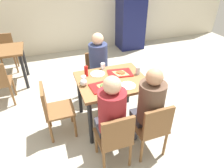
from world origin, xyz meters
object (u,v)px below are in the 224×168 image
(person_in_red, at_px, (111,114))
(condiment_bottle, at_px, (86,71))
(pizza_slice_b, at_px, (121,73))
(person_in_brown_jacket, at_px, (149,105))
(background_table, at_px, (0,57))
(tray_red_near, at_px, (104,86))
(soda_can, at_px, (138,71))
(paper_plate_near_edge, at_px, (128,85))
(foil_bundle, at_px, (83,82))
(pizza_slice_a, at_px, (104,85))
(plastic_cup_b, at_px, (123,89))
(plastic_cup_a, at_px, (103,66))
(tray_red_far, at_px, (120,73))
(paper_plate_center, at_px, (98,74))
(chair_far_side, at_px, (97,72))
(main_table, at_px, (112,86))
(chair_left_end, at_px, (53,108))
(chair_near_right, at_px, (153,127))
(plastic_cup_c, at_px, (84,79))
(background_chair_far, at_px, (6,50))
(chair_near_left, at_px, (115,137))
(drink_fridge, at_px, (131,15))
(person_far_side, at_px, (99,63))

(person_in_red, bearing_deg, condiment_bottle, 94.77)
(pizza_slice_b, height_order, condiment_bottle, condiment_bottle)
(person_in_brown_jacket, relative_size, background_table, 1.39)
(tray_red_near, xyz_separation_m, soda_can, (0.60, 0.17, 0.05))
(paper_plate_near_edge, xyz_separation_m, foil_bundle, (-0.57, 0.21, 0.05))
(background_table, bearing_deg, pizza_slice_a, -51.40)
(person_in_red, distance_m, plastic_cup_b, 0.42)
(plastic_cup_a, xyz_separation_m, soda_can, (0.45, -0.34, 0.01))
(person_in_brown_jacket, height_order, pizza_slice_a, person_in_brown_jacket)
(tray_red_far, relative_size, paper_plate_near_edge, 1.64)
(person_in_red, bearing_deg, paper_plate_center, 83.65)
(pizza_slice_a, distance_m, condiment_bottle, 0.42)
(tray_red_far, bearing_deg, plastic_cup_b, -107.19)
(background_table, bearing_deg, condiment_bottle, -48.17)
(tray_red_far, bearing_deg, chair_far_side, 104.41)
(main_table, xyz_separation_m, plastic_cup_b, (0.02, -0.36, 0.16))
(plastic_cup_a, distance_m, background_table, 2.20)
(chair_far_side, height_order, tray_red_far, chair_far_side)
(chair_left_end, bearing_deg, tray_red_near, -11.73)
(pizza_slice_b, height_order, background_table, pizza_slice_b)
(soda_can, relative_size, background_table, 0.14)
(chair_near_right, height_order, plastic_cup_c, plastic_cup_c)
(chair_left_end, relative_size, tray_red_near, 2.33)
(person_in_brown_jacket, height_order, background_chair_far, person_in_brown_jacket)
(main_table, bearing_deg, background_table, 133.86)
(pizza_slice_a, bearing_deg, chair_far_side, 80.14)
(pizza_slice_a, bearing_deg, background_table, 128.60)
(chair_near_left, height_order, foil_bundle, foil_bundle)
(soda_can, distance_m, drink_fridge, 3.06)
(person_in_red, bearing_deg, plastic_cup_c, 101.61)
(pizza_slice_b, height_order, plastic_cup_a, plastic_cup_a)
(main_table, relative_size, soda_can, 8.16)
(person_in_brown_jacket, distance_m, paper_plate_near_edge, 0.45)
(chair_far_side, relative_size, paper_plate_near_edge, 3.82)
(chair_far_side, distance_m, plastic_cup_a, 0.56)
(plastic_cup_b, distance_m, foil_bundle, 0.56)
(tray_red_far, distance_m, foil_bundle, 0.62)
(paper_plate_center, xyz_separation_m, background_chair_far, (-1.55, 2.27, -0.29))
(paper_plate_near_edge, distance_m, foil_bundle, 0.61)
(paper_plate_near_edge, relative_size, condiment_bottle, 1.38)
(chair_near_right, bearing_deg, main_table, 107.20)
(pizza_slice_b, relative_size, plastic_cup_b, 2.51)
(main_table, relative_size, paper_plate_center, 4.52)
(main_table, xyz_separation_m, drink_fridge, (1.58, 2.85, 0.29))
(condiment_bottle, bearing_deg, plastic_cup_a, 22.86)
(tray_red_near, distance_m, background_table, 2.45)
(main_table, bearing_deg, chair_near_right, -72.80)
(chair_far_side, relative_size, person_far_side, 0.67)
(foil_bundle, bearing_deg, condiment_bottle, 68.43)
(person_in_red, height_order, tray_red_far, person_in_red)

